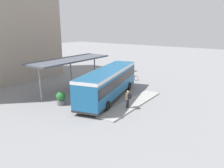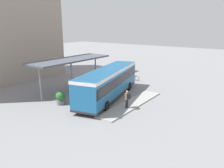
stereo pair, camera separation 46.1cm
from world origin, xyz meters
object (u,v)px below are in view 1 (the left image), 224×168
at_px(bicycle_white, 127,77).
at_px(potted_planter_far_side, 108,83).
at_px(city_bus, 109,81).
at_px(potted_planter_near_shelter, 61,98).
at_px(pedestrian_waiting, 128,98).
at_px(bicycle_blue, 133,78).

bearing_deg(bicycle_white, potted_planter_far_side, 90.46).
xyz_separation_m(city_bus, potted_planter_near_shelter, (-4.44, 2.63, -1.14)).
bearing_deg(potted_planter_far_side, bicycle_white, 3.21).
height_order(bicycle_white, potted_planter_near_shelter, potted_planter_near_shelter).
height_order(pedestrian_waiting, bicycle_blue, pedestrian_waiting).
distance_m(bicycle_white, potted_planter_near_shelter, 12.42).
height_order(city_bus, bicycle_blue, city_bus).
height_order(pedestrian_waiting, potted_planter_near_shelter, pedestrian_waiting).
bearing_deg(pedestrian_waiting, bicycle_blue, -58.78).
bearing_deg(bicycle_white, city_bus, 104.40).
bearing_deg(potted_planter_far_side, pedestrian_waiting, -129.28).
xyz_separation_m(city_bus, bicycle_blue, (8.36, 1.65, -1.48)).
bearing_deg(bicycle_blue, city_bus, 108.46).
height_order(city_bus, bicycle_white, city_bus).
relative_size(bicycle_blue, bicycle_white, 0.95).
bearing_deg(pedestrian_waiting, bicycle_white, -54.21).
bearing_deg(bicycle_blue, potted_planter_near_shelter, 92.92).
distance_m(pedestrian_waiting, potted_planter_far_side, 7.16).
bearing_deg(city_bus, potted_planter_near_shelter, 135.12).
xyz_separation_m(city_bus, pedestrian_waiting, (-1.68, -3.36, -0.75)).
relative_size(city_bus, potted_planter_near_shelter, 8.93).
distance_m(city_bus, bicycle_blue, 8.65).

